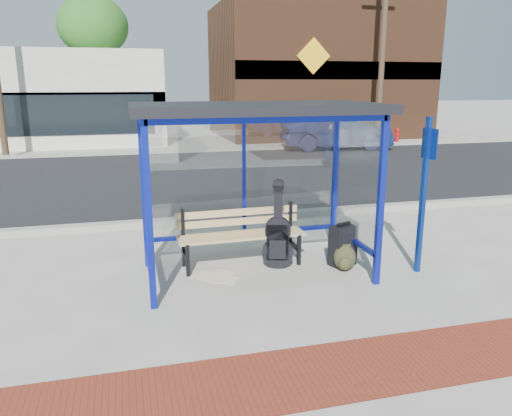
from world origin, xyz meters
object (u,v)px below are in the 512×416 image
object	(u,v)px
bench	(240,232)
backpack	(345,258)
fire_hydrant	(397,134)
suitcase	(343,246)
parked_car	(336,132)
guitar_bag	(278,238)

from	to	relation	value
bench	backpack	xyz separation A→B (m)	(1.42, -0.64, -0.32)
fire_hydrant	suitcase	bearing A→B (deg)	-122.66
suitcase	parked_car	distance (m)	13.54
backpack	bench	bearing A→B (deg)	178.80
bench	fire_hydrant	bearing A→B (deg)	51.18
guitar_bag	suitcase	size ratio (longest dim) A/B	1.88
bench	backpack	distance (m)	1.59
backpack	suitcase	bearing A→B (deg)	97.09
backpack	fire_hydrant	size ratio (longest dim) A/B	0.60
guitar_bag	backpack	bearing A→B (deg)	-2.69
bench	backpack	size ratio (longest dim) A/B	4.91
guitar_bag	backpack	size ratio (longest dim) A/B	3.25
bench	fire_hydrant	distance (m)	17.29
backpack	parked_car	world-z (taller)	parked_car
suitcase	bench	bearing A→B (deg)	143.24
parked_car	bench	bearing A→B (deg)	157.18
backpack	fire_hydrant	xyz separation A→B (m)	(9.12, 14.34, 0.17)
bench	guitar_bag	xyz separation A→B (m)	(0.50, -0.28, -0.05)
bench	suitcase	size ratio (longest dim) A/B	2.84
bench	suitcase	xyz separation A→B (m)	(1.48, -0.43, -0.20)
bench	backpack	bearing A→B (deg)	-25.42
guitar_bag	parked_car	bearing A→B (deg)	81.57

